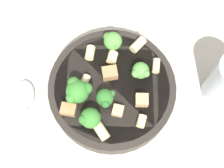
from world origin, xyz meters
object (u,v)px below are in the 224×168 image
at_px(broccoli_floret_1, 141,71).
at_px(rigatoni_0, 90,53).
at_px(rigatoni_6, 138,45).
at_px(chicken_chunk_2, 69,109).
at_px(chicken_chunk_1, 118,111).
at_px(broccoli_floret_4, 90,118).
at_px(spoon, 26,106).
at_px(chicken_chunk_3, 110,73).
at_px(rigatoni_1, 141,121).
at_px(rigatoni_5, 156,66).
at_px(rigatoni_4, 101,131).
at_px(broccoli_floret_0, 113,41).
at_px(chicken_chunk_0, 142,100).
at_px(rigatoni_3, 112,57).
at_px(broccoli_floret_2, 107,99).
at_px(broccoli_floret_3, 78,91).
at_px(rigatoni_2, 85,81).
at_px(pasta_bowl, 112,89).

height_order(broccoli_floret_1, rigatoni_0, broccoli_floret_1).
bearing_deg(broccoli_floret_1, rigatoni_6, -154.45).
bearing_deg(chicken_chunk_2, chicken_chunk_1, 112.39).
relative_size(broccoli_floret_4, spoon, 0.23).
distance_m(broccoli_floret_1, chicken_chunk_3, 0.05).
xyz_separation_m(rigatoni_1, chicken_chunk_2, (0.03, -0.12, 0.00)).
height_order(rigatoni_1, rigatoni_5, rigatoni_1).
relative_size(broccoli_floret_1, rigatoni_4, 1.19).
xyz_separation_m(chicken_chunk_2, chicken_chunk_3, (-0.09, 0.04, 0.00)).
distance_m(broccoli_floret_0, chicken_chunk_0, 0.12).
distance_m(broccoli_floret_1, rigatoni_6, 0.06).
distance_m(rigatoni_3, chicken_chunk_2, 0.12).
height_order(broccoli_floret_4, rigatoni_0, broccoli_floret_4).
bearing_deg(broccoli_floret_0, broccoli_floret_2, 18.02).
bearing_deg(broccoli_floret_0, broccoli_floret_3, -8.43).
height_order(rigatoni_3, chicken_chunk_1, rigatoni_3).
bearing_deg(broccoli_floret_4, chicken_chunk_3, -177.55).
bearing_deg(broccoli_floret_1, rigatoni_2, -57.66).
bearing_deg(rigatoni_0, chicken_chunk_1, 48.21).
relative_size(rigatoni_4, chicken_chunk_3, 1.07).
bearing_deg(chicken_chunk_3, chicken_chunk_0, 71.06).
xyz_separation_m(rigatoni_1, rigatoni_3, (-0.09, -0.09, 0.00)).
bearing_deg(rigatoni_6, rigatoni_1, 24.21).
height_order(broccoli_floret_0, broccoli_floret_4, broccoli_floret_0).
xyz_separation_m(broccoli_floret_0, chicken_chunk_0, (0.08, 0.09, -0.02)).
relative_size(rigatoni_2, chicken_chunk_3, 0.88).
bearing_deg(chicken_chunk_1, rigatoni_4, -13.66).
bearing_deg(chicken_chunk_1, broccoli_floret_0, -152.47).
bearing_deg(rigatoni_5, chicken_chunk_0, 0.22).
xyz_separation_m(rigatoni_5, chicken_chunk_0, (0.07, 0.00, 0.00)).
distance_m(chicken_chunk_2, spoon, 0.10).
distance_m(rigatoni_6, chicken_chunk_1, 0.13).
height_order(broccoli_floret_1, chicken_chunk_1, broccoli_floret_1).
bearing_deg(chicken_chunk_0, broccoli_floret_0, -131.31).
xyz_separation_m(rigatoni_1, rigatoni_5, (-0.11, -0.01, -0.00)).
xyz_separation_m(broccoli_floret_4, rigatoni_2, (-0.06, -0.04, -0.01)).
bearing_deg(chicken_chunk_2, pasta_bowl, 145.06).
bearing_deg(broccoli_floret_3, rigatoni_2, -179.16).
bearing_deg(rigatoni_0, broccoli_floret_1, 89.23).
bearing_deg(rigatoni_2, broccoli_floret_1, 122.34).
bearing_deg(broccoli_floret_4, broccoli_floret_2, 164.52).
xyz_separation_m(rigatoni_2, rigatoni_5, (-0.08, 0.10, -0.00)).
xyz_separation_m(broccoli_floret_1, rigatoni_5, (-0.03, 0.02, -0.01)).
bearing_deg(chicken_chunk_1, broccoli_floret_3, -89.92).
xyz_separation_m(broccoli_floret_1, rigatoni_3, (-0.01, -0.06, -0.01)).
distance_m(broccoli_floret_4, chicken_chunk_3, 0.09).
height_order(broccoli_floret_3, rigatoni_5, broccoli_floret_3).
xyz_separation_m(broccoli_floret_4, chicken_chunk_0, (-0.07, 0.07, -0.01)).
relative_size(rigatoni_0, rigatoni_3, 1.24).
xyz_separation_m(chicken_chunk_0, chicken_chunk_2, (0.06, -0.11, -0.00)).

